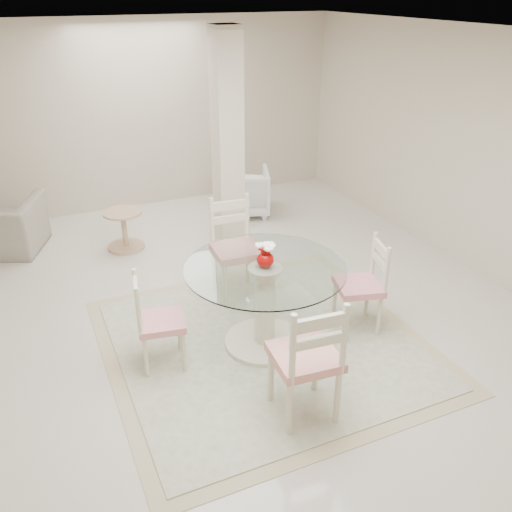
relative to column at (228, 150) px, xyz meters
name	(u,v)px	position (x,y,z in m)	size (l,w,h in m)	color
ground	(232,315)	(-0.50, -1.30, -1.35)	(7.00, 7.00, 0.00)	beige
room_shell	(227,138)	(-0.50, -1.30, 0.51)	(6.02, 7.02, 2.71)	beige
column	(228,150)	(0.00, 0.00, 0.00)	(0.30, 0.30, 2.70)	beige
area_rug	(265,344)	(-0.40, -1.91, -1.34)	(2.90, 2.90, 0.02)	tan
dining_table	(265,306)	(-0.40, -1.91, -0.93)	(1.44, 1.44, 0.83)	beige
red_vase	(266,255)	(-0.40, -1.91, -0.40)	(0.18, 0.17, 0.24)	#9B0604
dining_chair_east	(366,278)	(0.61, -2.03, -0.80)	(0.51, 0.51, 1.05)	beige
dining_chair_north	(234,241)	(-0.29, -0.89, -0.72)	(0.51, 0.51, 1.20)	beige
dining_chair_west	(153,315)	(-1.41, -1.79, -0.83)	(0.46, 0.46, 0.99)	beige
dining_chair_south	(309,353)	(-0.52, -2.93, -0.71)	(0.52, 0.52, 1.21)	beige
armchair_white	(244,191)	(0.71, 1.23, -1.01)	(0.72, 0.74, 0.68)	white
side_table	(125,231)	(-1.16, 0.74, -1.11)	(0.49, 0.49, 0.51)	tan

